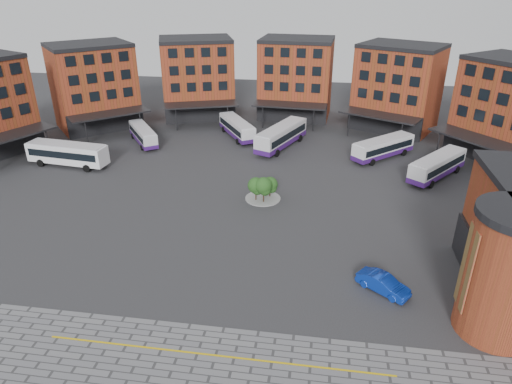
# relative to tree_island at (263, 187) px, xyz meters

# --- Properties ---
(ground) EXTENTS (160.00, 160.00, 0.00)m
(ground) POSITION_rel_tree_island_xyz_m (-2.09, -11.60, -1.81)
(ground) COLOR #28282B
(ground) RESTS_ON ground
(yellow_line) EXTENTS (26.00, 0.15, 0.02)m
(yellow_line) POSITION_rel_tree_island_xyz_m (-0.09, -25.60, -1.78)
(yellow_line) COLOR gold
(yellow_line) RESTS_ON paving_zone
(main_building) EXTENTS (94.14, 42.48, 14.60)m
(main_building) POSITION_rel_tree_island_xyz_m (-6.86, 26.65, 5.42)
(main_building) COLOR maroon
(main_building) RESTS_ON ground
(tree_island) EXTENTS (4.40, 4.40, 3.32)m
(tree_island) POSITION_rel_tree_island_xyz_m (0.00, 0.00, 0.00)
(tree_island) COLOR gray
(tree_island) RESTS_ON ground
(bus_a) EXTENTS (12.15, 4.08, 3.37)m
(bus_a) POSITION_rel_tree_island_xyz_m (-29.42, 6.88, 0.19)
(bus_a) COLOR white
(bus_a) RESTS_ON ground
(bus_b) EXTENTS (7.56, 9.36, 2.78)m
(bus_b) POSITION_rel_tree_island_xyz_m (-22.20, 17.68, -0.30)
(bus_b) COLOR silver
(bus_b) RESTS_ON ground
(bus_c) EXTENTS (7.82, 10.53, 3.05)m
(bus_c) POSITION_rel_tree_island_xyz_m (-7.60, 22.96, -0.15)
(bus_c) COLOR white
(bus_c) RESTS_ON ground
(bus_d) EXTENTS (7.43, 12.63, 3.52)m
(bus_d) POSITION_rel_tree_island_xyz_m (0.33, 19.10, 0.10)
(bus_d) COLOR silver
(bus_d) RESTS_ON ground
(bus_e) EXTENTS (9.76, 9.34, 3.09)m
(bus_e) POSITION_rel_tree_island_xyz_m (15.94, 16.71, -0.13)
(bus_e) COLOR white
(bus_e) RESTS_ON ground
(bus_f) EXTENTS (9.09, 10.45, 3.18)m
(bus_f) POSITION_rel_tree_island_xyz_m (22.49, 10.40, -0.08)
(bus_f) COLOR silver
(bus_f) RESTS_ON ground
(blue_car) EXTENTS (4.83, 4.17, 1.57)m
(blue_car) POSITION_rel_tree_island_xyz_m (12.82, -16.03, -1.02)
(blue_car) COLOR #0C2C9E
(blue_car) RESTS_ON ground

